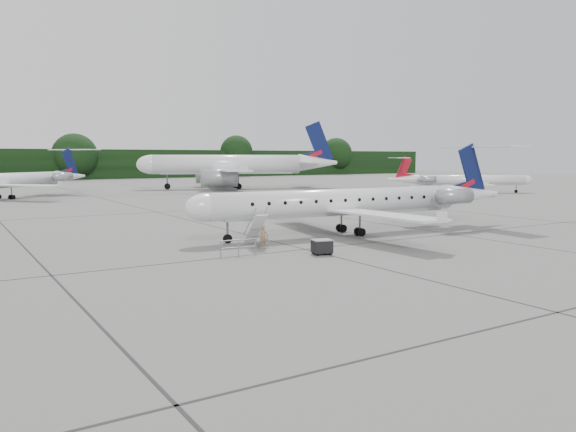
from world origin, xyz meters
TOP-DOWN VIEW (x-y plane):
  - ground at (0.00, 0.00)m, footprint 320.00×320.00m
  - treeline at (0.00, 130.00)m, footprint 260.00×4.00m
  - main_regional_jet at (2.51, 6.99)m, footprint 28.53×21.51m
  - airstair at (-5.61, 5.48)m, footprint 1.01×2.22m
  - passenger at (-5.70, 4.25)m, footprint 0.56×0.37m
  - safety_railing at (-8.33, 2.59)m, footprint 2.20×0.32m
  - baggage_cart at (-3.70, 0.56)m, footprint 1.31×1.15m
  - bg_narrowbody at (22.76, 68.47)m, footprint 41.45×35.43m
  - bg_regional_right at (51.18, 35.55)m, footprint 27.75×25.31m

SIDE VIEW (x-z plane):
  - ground at x=0.00m, z-range 0.00..0.00m
  - baggage_cart at x=-3.70m, z-range 0.00..0.98m
  - safety_railing at x=-8.33m, z-range 0.00..1.00m
  - passenger at x=-5.70m, z-range 0.00..1.50m
  - airstair at x=-5.61m, z-range 0.00..2.18m
  - bg_regional_right at x=51.18m, z-range 0.00..5.95m
  - main_regional_jet at x=2.51m, z-range 0.00..6.96m
  - treeline at x=0.00m, z-range 0.00..8.00m
  - bg_narrowbody at x=22.76m, z-range 0.00..12.59m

